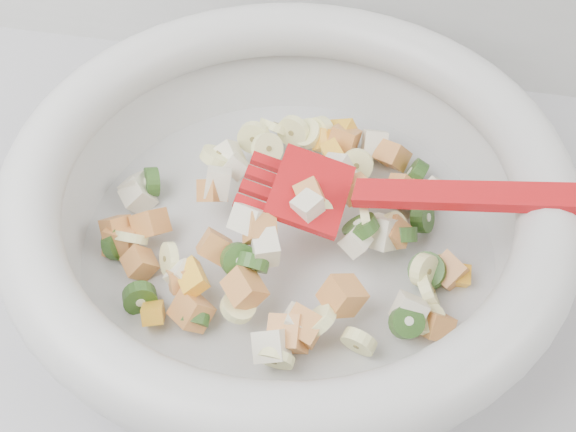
# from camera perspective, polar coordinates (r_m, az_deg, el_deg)

# --- Properties ---
(mixing_bowl) EXTENTS (0.46, 0.41, 0.13)m
(mixing_bowl) POSITION_cam_1_polar(r_m,az_deg,el_deg) (0.53, 0.05, 0.91)
(mixing_bowl) COLOR beige
(mixing_bowl) RESTS_ON counter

